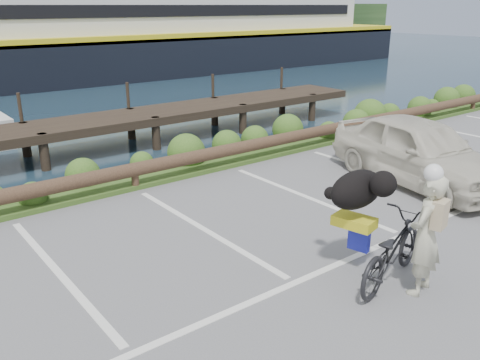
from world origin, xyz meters
name	(u,v)px	position (x,y,z in m)	size (l,w,h in m)	color
ground	(277,272)	(0.00, 0.00, 0.00)	(72.00, 72.00, 0.00)	#5A5A5C
vegetation_strip	(122,179)	(0.00, 5.30, 0.05)	(34.00, 1.60, 0.10)	#3D5B21
log_rail	(136,189)	(0.00, 4.60, 0.00)	(32.00, 0.30, 0.60)	#443021
bicycle	(392,250)	(1.12, -1.19, 0.50)	(0.66, 1.89, 0.99)	black
cyclist	(425,235)	(1.22, -1.62, 0.86)	(0.63, 0.41, 1.72)	#BDBBA0
dog	(357,190)	(0.98, -0.60, 1.28)	(0.99, 0.48, 0.57)	black
parked_car	(419,151)	(5.20, 1.13, 0.75)	(1.77, 4.39, 1.50)	beige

